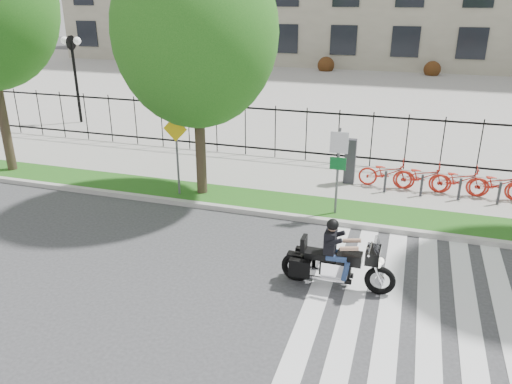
% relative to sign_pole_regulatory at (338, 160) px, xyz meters
% --- Properties ---
extents(ground, '(120.00, 120.00, 0.00)m').
position_rel_sign_pole_regulatory_xyz_m(ground, '(-1.88, -4.58, -1.74)').
color(ground, '#343436').
rests_on(ground, ground).
extents(curb, '(60.00, 0.20, 0.15)m').
position_rel_sign_pole_regulatory_xyz_m(curb, '(-1.88, -0.48, -1.66)').
color(curb, '#A9A79F').
rests_on(curb, ground).
extents(grass_verge, '(60.00, 1.50, 0.15)m').
position_rel_sign_pole_regulatory_xyz_m(grass_verge, '(-1.88, 0.37, -1.66)').
color(grass_verge, '#215415').
rests_on(grass_verge, ground).
extents(sidewalk, '(60.00, 3.50, 0.15)m').
position_rel_sign_pole_regulatory_xyz_m(sidewalk, '(-1.88, 2.87, -1.66)').
color(sidewalk, gray).
rests_on(sidewalk, ground).
extents(plaza, '(80.00, 34.00, 0.10)m').
position_rel_sign_pole_regulatory_xyz_m(plaza, '(-1.88, 20.42, -1.69)').
color(plaza, gray).
rests_on(plaza, ground).
extents(crosswalk_stripes, '(5.70, 8.00, 0.01)m').
position_rel_sign_pole_regulatory_xyz_m(crosswalk_stripes, '(2.94, -4.58, -1.73)').
color(crosswalk_stripes, silver).
rests_on(crosswalk_stripes, ground).
extents(iron_fence, '(30.00, 0.06, 2.00)m').
position_rel_sign_pole_regulatory_xyz_m(iron_fence, '(-1.88, 4.62, -0.59)').
color(iron_fence, black).
rests_on(iron_fence, sidewalk).
extents(lamp_post_left, '(1.06, 0.70, 4.25)m').
position_rel_sign_pole_regulatory_xyz_m(lamp_post_left, '(-13.88, 7.42, 1.47)').
color(lamp_post_left, black).
rests_on(lamp_post_left, ground).
extents(street_tree_1, '(4.73, 4.73, 7.58)m').
position_rel_sign_pole_regulatory_xyz_m(street_tree_1, '(-4.29, 0.37, 3.26)').
color(street_tree_1, '#3E2E21').
rests_on(street_tree_1, grass_verge).
extents(sign_pole_regulatory, '(0.50, 0.09, 2.50)m').
position_rel_sign_pole_regulatory_xyz_m(sign_pole_regulatory, '(0.00, 0.00, 0.00)').
color(sign_pole_regulatory, '#59595B').
rests_on(sign_pole_regulatory, grass_verge).
extents(sign_pole_warning, '(0.78, 0.09, 2.49)m').
position_rel_sign_pole_regulatory_xyz_m(sign_pole_warning, '(-4.92, 0.00, 0.00)').
color(sign_pole_warning, '#59595B').
rests_on(sign_pole_warning, grass_verge).
extents(motorcycle_rider, '(2.50, 0.73, 1.93)m').
position_rel_sign_pole_regulatory_xyz_m(motorcycle_rider, '(0.61, -3.63, -1.10)').
color(motorcycle_rider, black).
rests_on(motorcycle_rider, ground).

